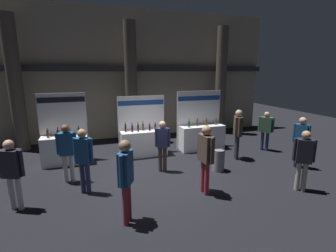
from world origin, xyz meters
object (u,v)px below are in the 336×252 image
at_px(visitor_6, 301,138).
at_px(visitor_8, 12,168).
at_px(visitor_4, 162,142).
at_px(visitor_2, 304,155).
at_px(exhibitor_booth_1, 144,140).
at_px(exhibitor_booth_0, 65,147).
at_px(visitor_3, 67,148).
at_px(visitor_1, 84,156).
at_px(visitor_5, 266,127).
at_px(visitor_0, 206,153).
at_px(visitor_9, 238,129).
at_px(exhibitor_booth_2, 201,135).
at_px(visitor_7, 126,175).
at_px(trash_bin, 219,160).

relative_size(visitor_6, visitor_8, 1.02).
bearing_deg(visitor_6, visitor_4, 42.95).
xyz_separation_m(visitor_2, visitor_4, (-3.11, 2.42, -0.03)).
bearing_deg(exhibitor_booth_1, exhibitor_booth_0, 179.67).
distance_m(exhibitor_booth_0, visitor_8, 2.97).
xyz_separation_m(visitor_3, visitor_4, (2.79, -0.12, -0.06)).
relative_size(exhibitor_booth_1, visitor_1, 1.29).
relative_size(visitor_4, visitor_8, 0.98).
bearing_deg(visitor_5, visitor_8, 65.72).
xyz_separation_m(visitor_0, visitor_9, (2.29, 1.99, -0.01)).
relative_size(exhibitor_booth_2, visitor_7, 1.30).
distance_m(exhibitor_booth_2, visitor_0, 3.84).
bearing_deg(exhibitor_booth_1, visitor_6, -32.01).
bearing_deg(visitor_9, visitor_7, 144.36).
bearing_deg(visitor_9, exhibitor_booth_1, 88.17).
xyz_separation_m(visitor_6, visitor_8, (-8.23, 0.07, 0.01)).
xyz_separation_m(visitor_6, visitor_9, (-1.46, 1.38, 0.10)).
xyz_separation_m(visitor_2, visitor_3, (-5.90, 2.54, 0.03)).
bearing_deg(exhibitor_booth_0, visitor_5, -7.55).
distance_m(visitor_1, visitor_2, 5.71).
bearing_deg(exhibitor_booth_1, visitor_7, -107.70).
bearing_deg(visitor_4, visitor_0, 129.71).
height_order(visitor_3, visitor_9, visitor_9).
bearing_deg(visitor_6, exhibitor_booth_0, 36.08).
bearing_deg(visitor_7, visitor_8, 90.81).
bearing_deg(exhibitor_booth_0, visitor_8, -107.67).
bearing_deg(visitor_6, visitor_2, 103.45).
xyz_separation_m(visitor_4, visitor_6, (4.36, -1.13, 0.04)).
xyz_separation_m(visitor_3, visitor_5, (7.34, 0.63, -0.07)).
bearing_deg(trash_bin, visitor_6, -12.84).
relative_size(exhibitor_booth_1, exhibitor_booth_2, 0.95).
relative_size(visitor_8, visitor_9, 0.92).
relative_size(exhibitor_booth_0, visitor_3, 1.42).
relative_size(visitor_2, visitor_8, 0.99).
bearing_deg(visitor_1, visitor_0, 10.43).
bearing_deg(visitor_3, visitor_0, 154.71).
height_order(visitor_0, visitor_7, visitor_0).
bearing_deg(visitor_2, visitor_8, -153.69).
height_order(trash_bin, visitor_9, visitor_9).
distance_m(visitor_3, visitor_8, 1.60).
height_order(visitor_7, visitor_8, visitor_7).
relative_size(exhibitor_booth_0, visitor_0, 1.33).
height_order(visitor_6, visitor_9, visitor_9).
bearing_deg(visitor_0, visitor_3, -122.61).
distance_m(visitor_1, visitor_8, 1.56).
height_order(visitor_4, visitor_8, visitor_8).
bearing_deg(visitor_2, trash_bin, 163.84).
xyz_separation_m(visitor_4, visitor_7, (-1.52, -2.39, 0.13)).
bearing_deg(visitor_8, visitor_9, -144.85).
bearing_deg(visitor_5, visitor_3, 58.50).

